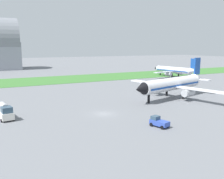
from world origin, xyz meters
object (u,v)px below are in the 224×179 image
object	(u,v)px
airplane_midfield_jet	(173,84)
pushback_tug_near_gate	(159,122)
fuel_truck_midfield	(5,112)
airplane_parked_jet_far	(174,70)

from	to	relation	value
airplane_midfield_jet	pushback_tug_near_gate	world-z (taller)	airplane_midfield_jet
pushback_tug_near_gate	fuel_truck_midfield	distance (m)	32.00
airplane_parked_jet_far	airplane_midfield_jet	xyz separation A→B (m)	(-34.82, -39.94, 0.69)
pushback_tug_near_gate	fuel_truck_midfield	bearing A→B (deg)	37.46
pushback_tug_near_gate	fuel_truck_midfield	world-z (taller)	fuel_truck_midfield
pushback_tug_near_gate	fuel_truck_midfield	xyz separation A→B (m)	(-25.72, 19.02, 0.67)
airplane_midfield_jet	pushback_tug_near_gate	bearing A→B (deg)	30.43
airplane_parked_jet_far	pushback_tug_near_gate	bearing A→B (deg)	127.20
airplane_parked_jet_far	fuel_truck_midfield	distance (m)	90.94
airplane_parked_jet_far	fuel_truck_midfield	bearing A→B (deg)	106.73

